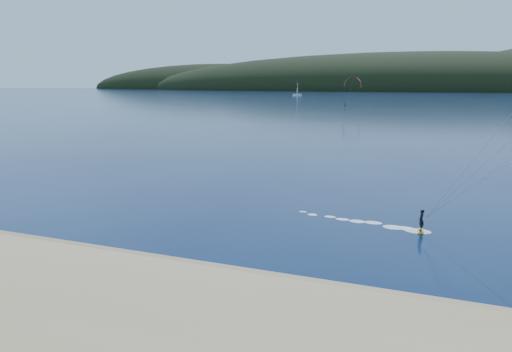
# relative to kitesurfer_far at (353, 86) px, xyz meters

# --- Properties ---
(ground) EXTENTS (1800.00, 1800.00, 0.00)m
(ground) POSITION_rel_kitesurfer_far_xyz_m (25.84, -197.08, -9.98)
(ground) COLOR #08173C
(ground) RESTS_ON ground
(wet_sand) EXTENTS (220.00, 2.50, 0.10)m
(wet_sand) POSITION_rel_kitesurfer_far_xyz_m (25.84, -192.58, -9.93)
(wet_sand) COLOR #997B59
(wet_sand) RESTS_ON ground
(headland) EXTENTS (1200.00, 310.00, 140.00)m
(headland) POSITION_rel_kitesurfer_far_xyz_m (26.47, 548.21, -9.98)
(headland) COLOR black
(headland) RESTS_ON ground
(kitesurfer_far) EXTENTS (8.09, 5.40, 12.33)m
(kitesurfer_far) POSITION_rel_kitesurfer_far_xyz_m (0.00, 0.00, 0.00)
(kitesurfer_far) COLOR #BF8516
(kitesurfer_far) RESTS_ON ground
(sailboat) EXTENTS (8.52, 5.26, 11.85)m
(sailboat) POSITION_rel_kitesurfer_far_xyz_m (-86.45, 202.21, -9.11)
(sailboat) COLOR white
(sailboat) RESTS_ON ground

